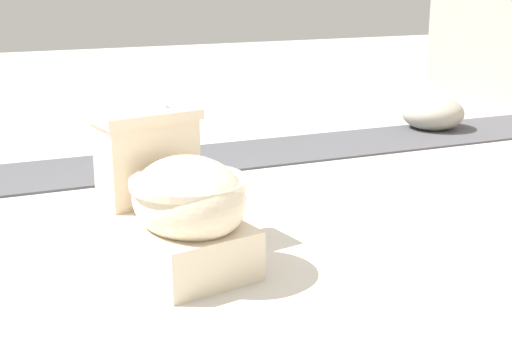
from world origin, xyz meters
name	(u,v)px	position (x,y,z in m)	size (l,w,h in m)	color
ground_plane	(202,268)	(0.00, 0.00, 0.00)	(14.00, 14.00, 0.00)	beige
gravel_strip	(210,158)	(-1.35, 0.50, 0.01)	(0.56, 8.00, 0.01)	#4C4C51
toilet	(176,202)	(-0.08, -0.06, 0.22)	(0.69, 0.49, 0.52)	beige
boulder_near	(433,113)	(-1.49, 2.03, 0.11)	(0.39, 0.38, 0.22)	#ADA899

